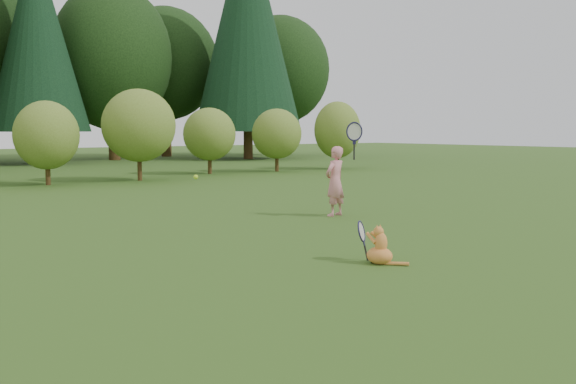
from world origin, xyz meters
TOP-DOWN VIEW (x-y plane):
  - ground at (0.00, 0.00)m, footprint 100.00×100.00m
  - shrub_row at (0.00, 13.00)m, footprint 28.00×3.00m
  - child at (2.46, 2.37)m, footprint 0.73×0.47m
  - cat at (0.10, -1.17)m, footprint 0.39×0.67m
  - tennis_ball at (-0.65, 2.00)m, footprint 0.07×0.07m

SIDE VIEW (x-z plane):
  - ground at x=0.00m, z-range 0.00..0.00m
  - cat at x=0.10m, z-range -0.08..0.56m
  - child at x=2.46m, z-range -0.29..1.65m
  - tennis_ball at x=-0.65m, z-range 0.85..0.92m
  - shrub_row at x=0.00m, z-range 0.00..2.80m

